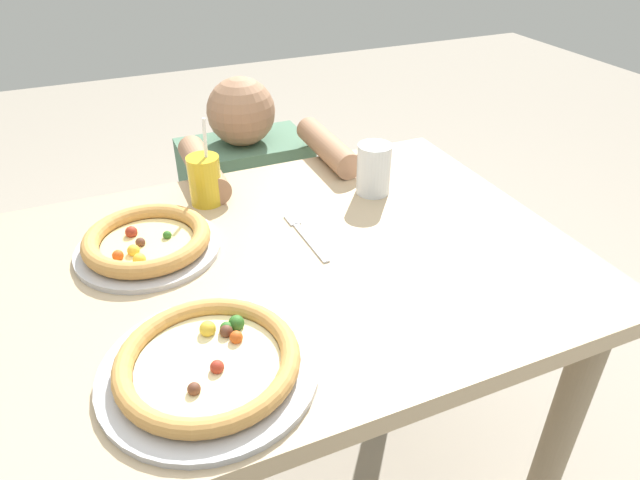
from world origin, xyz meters
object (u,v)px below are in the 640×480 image
drink_cup_colored (205,180)px  fork (304,235)px  water_cup_clear (374,169)px  diner_seated (251,233)px  pizza_far (147,242)px  pizza_near (209,364)px

drink_cup_colored → fork: bearing=-55.5°
water_cup_clear → diner_seated: 0.62m
pizza_far → fork: (0.32, -0.07, -0.02)m
diner_seated → fork: bearing=-93.4°
pizza_near → water_cup_clear: 0.67m
pizza_far → water_cup_clear: size_ratio=2.39×
water_cup_clear → diner_seated: bearing=113.7°
pizza_far → diner_seated: 0.69m
pizza_near → diner_seated: (0.32, 0.87, -0.35)m
fork → pizza_far: bearing=167.2°
pizza_near → diner_seated: 0.99m
fork → diner_seated: bearing=86.6°
fork → diner_seated: size_ratio=0.22×
drink_cup_colored → fork: (0.16, -0.23, -0.06)m
pizza_near → drink_cup_colored: 0.55m
water_cup_clear → fork: (-0.23, -0.12, -0.06)m
pizza_near → water_cup_clear: (0.51, 0.43, 0.04)m
drink_cup_colored → water_cup_clear: size_ratio=1.67×
water_cup_clear → pizza_near: bearing=-140.0°
pizza_near → drink_cup_colored: bearing=76.6°
water_cup_clear → fork: 0.26m
water_cup_clear → diner_seated: size_ratio=0.13×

